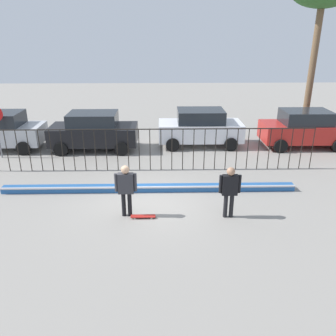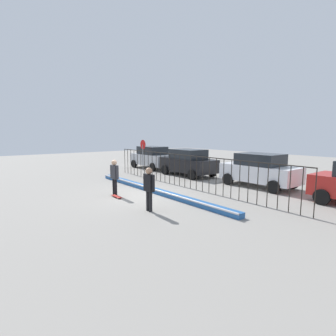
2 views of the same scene
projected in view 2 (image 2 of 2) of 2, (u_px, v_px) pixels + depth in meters
name	position (u px, v px, depth m)	size (l,w,h in m)	color
ground_plane	(138.00, 195.00, 13.09)	(60.00, 60.00, 0.00)	gray
bowl_coping_ledge	(154.00, 190.00, 13.64)	(11.00, 0.40, 0.27)	#235699
perimeter_fence	(185.00, 167.00, 14.82)	(14.04, 0.04, 1.84)	black
skateboarder	(114.00, 174.00, 12.91)	(0.71, 0.27, 1.75)	black
skateboard	(117.00, 196.00, 12.52)	(0.80, 0.20, 0.07)	#A51E19
camera_operator	(149.00, 185.00, 10.23)	(0.70, 0.26, 1.73)	black
parked_car_silver	(152.00, 157.00, 22.69)	(4.30, 2.12, 1.90)	#B7BABF
parked_car_black	(188.00, 162.00, 18.85)	(4.30, 2.12, 1.90)	black
parked_car_white	(260.00, 170.00, 14.96)	(4.30, 2.12, 1.90)	silver
stop_sign	(143.00, 151.00, 21.41)	(0.76, 0.07, 2.50)	slate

